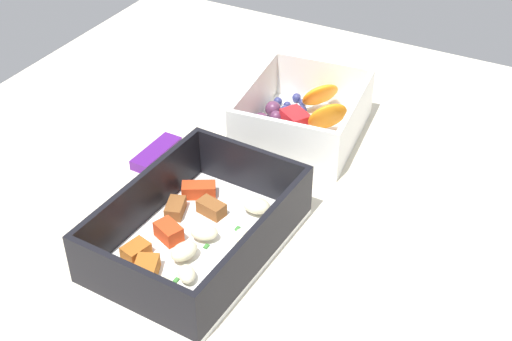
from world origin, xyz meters
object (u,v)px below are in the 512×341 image
Objects in this scene: pasta_container at (198,233)px; fruit_bowl at (303,118)px; candy_bar at (156,153)px; paper_cup_liner at (353,93)px.

fruit_bowl is at bearing 1.86° from pasta_container.
paper_cup_liner reaches higher than candy_bar.
candy_bar is at bearing 146.66° from paper_cup_liner.
fruit_bowl is at bearing 167.31° from paper_cup_liner.
paper_cup_liner is at bearing -33.34° from candy_bar.
fruit_bowl is 11.01cm from paper_cup_liner.
paper_cup_liner is at bearing -1.86° from pasta_container.
fruit_bowl is (23.32, -0.41, 0.34)cm from pasta_container.
paper_cup_liner is (33.99, -2.81, -0.99)cm from pasta_container.
pasta_container is at bearing -131.03° from candy_bar.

